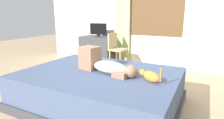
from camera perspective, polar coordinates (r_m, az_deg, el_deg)
ground_plane at (r=2.93m, az=-2.41°, el=-13.17°), size 16.00×16.00×0.00m
back_wall_with_window at (r=4.91m, az=12.29°, el=14.84°), size 6.40×0.14×2.90m
bed at (r=2.79m, az=-3.76°, el=-8.88°), size 2.25×1.66×0.52m
person_lying at (r=2.66m, az=-2.29°, el=-1.45°), size 0.94×0.38×0.34m
cat at (r=2.35m, az=11.62°, el=-4.99°), size 0.32×0.23×0.21m
desk at (r=5.18m, az=-4.33°, el=3.04°), size 0.90×0.56×0.74m
tv_monitor at (r=5.10m, az=-4.24°, el=9.13°), size 0.48×0.10×0.35m
cup at (r=5.13m, az=-0.14°, el=7.66°), size 0.08×0.08×0.09m
chair_by_desk at (r=4.71m, az=1.17°, el=3.73°), size 0.42×0.42×0.86m
curtain_left at (r=5.06m, az=3.16°, el=13.72°), size 0.44×0.06×2.66m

